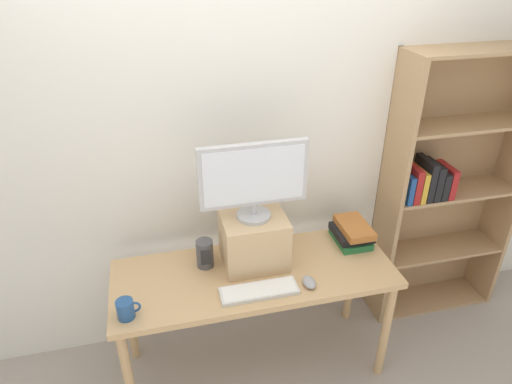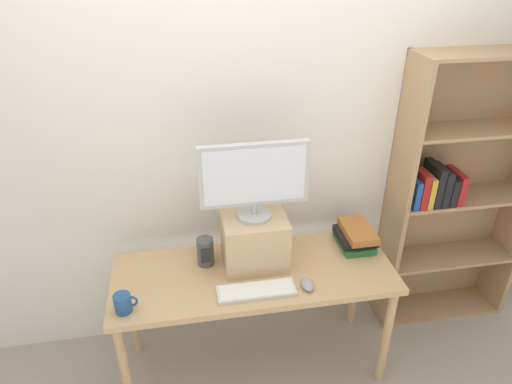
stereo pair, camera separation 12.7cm
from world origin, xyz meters
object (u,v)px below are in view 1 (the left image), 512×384
at_px(keyboard, 259,291).
at_px(desk_speaker, 205,254).
at_px(computer_monitor, 254,178).
at_px(book_stack, 352,233).
at_px(desk, 255,283).
at_px(coffee_mug, 126,309).
at_px(computer_mouse, 309,282).
at_px(riser_box, 254,240).
at_px(bookshelf_unit, 444,188).

xyz_separation_m(keyboard, desk_speaker, (-0.23, 0.28, 0.07)).
distance_m(computer_monitor, book_stack, 0.76).
bearing_deg(desk, computer_monitor, 78.92).
bearing_deg(coffee_mug, computer_mouse, 0.65).
distance_m(desk, book_stack, 0.66).
bearing_deg(desk, desk_speaker, 155.34).
bearing_deg(book_stack, keyboard, -154.65).
bearing_deg(desk_speaker, coffee_mug, -144.53).
height_order(desk, coffee_mug, coffee_mug).
bearing_deg(riser_box, keyboard, -97.56).
distance_m(book_stack, desk_speaker, 0.88).
bearing_deg(keyboard, computer_mouse, -0.82).
height_order(keyboard, coffee_mug, coffee_mug).
distance_m(keyboard, book_stack, 0.71).
bearing_deg(bookshelf_unit, computer_mouse, -156.45).
bearing_deg(riser_box, computer_monitor, -90.00).
bearing_deg(computer_monitor, coffee_mug, -158.44).
xyz_separation_m(desk, desk_speaker, (-0.25, 0.11, 0.16)).
height_order(computer_monitor, coffee_mug, computer_monitor).
bearing_deg(book_stack, desk_speaker, -178.73).
bearing_deg(book_stack, desk, -167.86).
height_order(computer_mouse, coffee_mug, coffee_mug).
bearing_deg(coffee_mug, book_stack, 13.82).
distance_m(bookshelf_unit, keyboard, 1.42).
distance_m(desk, bookshelf_unit, 1.37).
bearing_deg(computer_monitor, computer_mouse, -48.23).
relative_size(bookshelf_unit, riser_box, 5.24).
distance_m(computer_monitor, computer_mouse, 0.61).
bearing_deg(keyboard, riser_box, 82.44).
distance_m(desk, coffee_mug, 0.71).
bearing_deg(desk, book_stack, 12.14).
xyz_separation_m(desk, computer_mouse, (0.25, -0.17, 0.10)).
bearing_deg(book_stack, computer_monitor, -175.57).
bearing_deg(coffee_mug, desk, 15.37).
xyz_separation_m(computer_monitor, keyboard, (-0.03, -0.26, -0.51)).
bearing_deg(computer_monitor, book_stack, 4.43).
bearing_deg(book_stack, coffee_mug, -166.18).
height_order(computer_monitor, book_stack, computer_monitor).
xyz_separation_m(computer_mouse, desk_speaker, (-0.50, 0.29, 0.06)).
distance_m(computer_monitor, keyboard, 0.57).
distance_m(computer_mouse, book_stack, 0.49).
bearing_deg(desk, bookshelf_unit, 12.41).
bearing_deg(riser_box, desk_speaker, 174.43).
distance_m(computer_mouse, coffee_mug, 0.92).
bearing_deg(coffee_mug, computer_monitor, 21.56).
bearing_deg(riser_box, book_stack, 4.29).
distance_m(riser_box, book_stack, 0.62).
bearing_deg(computer_mouse, desk, 145.24).
relative_size(bookshelf_unit, coffee_mug, 15.54).
bearing_deg(coffee_mug, bookshelf_unit, 13.42).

